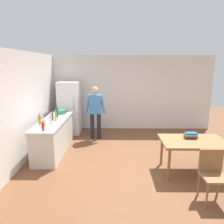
# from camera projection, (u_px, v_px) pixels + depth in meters

# --- Properties ---
(ground_plane) EXTENTS (14.00, 14.00, 0.00)m
(ground_plane) POSITION_uv_depth(u_px,v_px,m) (128.00, 165.00, 5.03)
(ground_plane) COLOR brown
(wall_back) EXTENTS (6.40, 0.12, 2.70)m
(wall_back) POSITION_uv_depth(u_px,v_px,m) (124.00, 93.00, 7.65)
(wall_back) COLOR silver
(wall_back) RESTS_ON ground_plane
(wall_left) EXTENTS (0.12, 5.60, 2.70)m
(wall_left) POSITION_uv_depth(u_px,v_px,m) (20.00, 108.00, 4.96)
(wall_left) COLOR silver
(wall_left) RESTS_ON ground_plane
(kitchen_counter) EXTENTS (0.64, 2.20, 0.90)m
(kitchen_counter) POSITION_uv_depth(u_px,v_px,m) (54.00, 136.00, 5.74)
(kitchen_counter) COLOR beige
(kitchen_counter) RESTS_ON ground_plane
(refrigerator) EXTENTS (0.70, 0.67, 1.80)m
(refrigerator) POSITION_uv_depth(u_px,v_px,m) (69.00, 108.00, 7.19)
(refrigerator) COLOR white
(refrigerator) RESTS_ON ground_plane
(person) EXTENTS (0.70, 0.22, 1.70)m
(person) POSITION_uv_depth(u_px,v_px,m) (95.00, 109.00, 6.62)
(person) COLOR #1E1E2D
(person) RESTS_ON ground_plane
(dining_table) EXTENTS (1.40, 0.90, 0.75)m
(dining_table) POSITION_uv_depth(u_px,v_px,m) (193.00, 144.00, 4.57)
(dining_table) COLOR olive
(dining_table) RESTS_ON ground_plane
(chair) EXTENTS (0.42, 0.42, 0.91)m
(chair) POSITION_uv_depth(u_px,v_px,m) (213.00, 172.00, 3.66)
(chair) COLOR olive
(chair) RESTS_ON ground_plane
(cooking_pot) EXTENTS (0.40, 0.28, 0.12)m
(cooking_pot) POSITION_uv_depth(u_px,v_px,m) (62.00, 112.00, 6.36)
(cooking_pot) COLOR #2D845B
(cooking_pot) RESTS_ON kitchen_counter
(utensil_jar) EXTENTS (0.11, 0.11, 0.32)m
(utensil_jar) POSITION_uv_depth(u_px,v_px,m) (44.00, 123.00, 5.03)
(utensil_jar) COLOR tan
(utensil_jar) RESTS_ON kitchen_counter
(bottle_sauce_red) EXTENTS (0.06, 0.06, 0.24)m
(bottle_sauce_red) POSITION_uv_depth(u_px,v_px,m) (43.00, 127.00, 4.72)
(bottle_sauce_red) COLOR #B22319
(bottle_sauce_red) RESTS_ON kitchen_counter
(bottle_water_clear) EXTENTS (0.07, 0.07, 0.30)m
(bottle_water_clear) POSITION_uv_depth(u_px,v_px,m) (51.00, 120.00, 5.20)
(bottle_water_clear) COLOR silver
(bottle_water_clear) RESTS_ON kitchen_counter
(bottle_oil_amber) EXTENTS (0.06, 0.06, 0.28)m
(bottle_oil_amber) POSITION_uv_depth(u_px,v_px,m) (40.00, 120.00, 5.20)
(bottle_oil_amber) COLOR #996619
(bottle_oil_amber) RESTS_ON kitchen_counter
(bottle_vinegar_tall) EXTENTS (0.06, 0.06, 0.32)m
(bottle_vinegar_tall) POSITION_uv_depth(u_px,v_px,m) (56.00, 116.00, 5.50)
(bottle_vinegar_tall) COLOR gray
(bottle_vinegar_tall) RESTS_ON kitchen_counter
(bottle_wine_green) EXTENTS (0.08, 0.08, 0.34)m
(bottle_wine_green) POSITION_uv_depth(u_px,v_px,m) (57.00, 112.00, 5.91)
(bottle_wine_green) COLOR #1E5123
(bottle_wine_green) RESTS_ON kitchen_counter
(bottle_beer_brown) EXTENTS (0.06, 0.06, 0.26)m
(bottle_beer_brown) POSITION_uv_depth(u_px,v_px,m) (52.00, 117.00, 5.58)
(bottle_beer_brown) COLOR #5B3314
(bottle_beer_brown) RESTS_ON kitchen_counter
(book_stack) EXTENTS (0.28, 0.20, 0.13)m
(book_stack) POSITION_uv_depth(u_px,v_px,m) (191.00, 135.00, 4.69)
(book_stack) COLOR #753D7F
(book_stack) RESTS_ON dining_table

